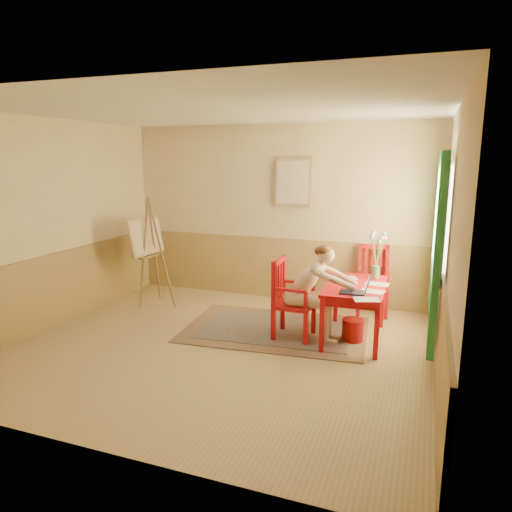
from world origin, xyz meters
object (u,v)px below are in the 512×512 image
at_px(chair_left, 290,299).
at_px(table, 355,292).
at_px(laptop, 357,290).
at_px(easel, 148,241).
at_px(figure, 312,288).
at_px(chair_back, 373,280).

bearing_deg(chair_left, table, 15.34).
xyz_separation_m(table, laptop, (0.07, -0.38, 0.13)).
bearing_deg(easel, figure, -12.82).
height_order(table, chair_left, chair_left).
bearing_deg(laptop, easel, 166.88).
bearing_deg(figure, easel, 167.18).
distance_m(table, figure, 0.55).
height_order(table, laptop, laptop).
height_order(chair_left, chair_back, chair_left).
bearing_deg(figure, chair_back, 67.03).
bearing_deg(chair_left, laptop, -10.98).
bearing_deg(chair_back, chair_left, -122.50).
xyz_separation_m(chair_back, laptop, (-0.02, -1.54, 0.26)).
height_order(figure, laptop, figure).
relative_size(table, chair_back, 1.21).
xyz_separation_m(chair_back, easel, (-3.35, -0.76, 0.50)).
bearing_deg(table, easel, 173.08).
bearing_deg(chair_left, chair_back, 57.50).
relative_size(laptop, easel, 0.21).
height_order(chair_left, figure, figure).
xyz_separation_m(table, easel, (-3.26, 0.40, 0.38)).
bearing_deg(easel, table, -6.92).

